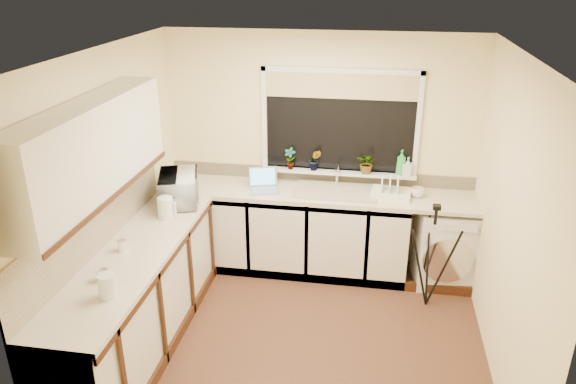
{
  "coord_description": "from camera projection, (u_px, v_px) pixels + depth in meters",
  "views": [
    {
      "loc": [
        0.56,
        -3.89,
        3.05
      ],
      "look_at": [
        -0.18,
        0.55,
        1.15
      ],
      "focal_mm": 34.12,
      "sensor_mm": 36.0,
      "label": 1
    }
  ],
  "objects": [
    {
      "name": "washing_machine",
      "position": [
        445.0,
        244.0,
        5.54
      ],
      "size": [
        0.63,
        0.61,
        0.82
      ],
      "primitive_type": "cube",
      "rotation": [
        0.0,
        0.0,
        0.09
      ],
      "color": "white",
      "rests_on": "floor"
    },
    {
      "name": "plant_b",
      "position": [
        315.0,
        160.0,
        5.65
      ],
      "size": [
        0.12,
        0.1,
        0.22
      ],
      "primitive_type": "imported",
      "rotation": [
        0.0,
        0.0,
        0.02
      ],
      "color": "#999999",
      "rests_on": "windowsill"
    },
    {
      "name": "wall_right",
      "position": [
        510.0,
        226.0,
        4.09
      ],
      "size": [
        0.0,
        3.0,
        3.0
      ],
      "primitive_type": "plane",
      "rotation": [
        1.57,
        0.0,
        -1.57
      ],
      "color": "#FFEAAA",
      "rests_on": "ground"
    },
    {
      "name": "plant_a",
      "position": [
        290.0,
        159.0,
        5.67
      ],
      "size": [
        0.14,
        0.11,
        0.23
      ],
      "primitive_type": "imported",
      "rotation": [
        0.0,
        0.0,
        -0.22
      ],
      "color": "#999999",
      "rests_on": "windowsill"
    },
    {
      "name": "worktop_left",
      "position": [
        133.0,
        255.0,
        4.39
      ],
      "size": [
        0.6,
        2.4,
        0.04
      ],
      "primitive_type": "cube",
      "color": "beige",
      "rests_on": "base_cabinet_left"
    },
    {
      "name": "window_blind",
      "position": [
        341.0,
        86.0,
        5.36
      ],
      "size": [
        1.5,
        0.02,
        0.25
      ],
      "primitive_type": "cube",
      "color": "tan",
      "rests_on": "wall_back"
    },
    {
      "name": "wall_back",
      "position": [
        320.0,
        152.0,
        5.7
      ],
      "size": [
        3.2,
        0.0,
        3.2
      ],
      "primitive_type": "plane",
      "rotation": [
        1.57,
        0.0,
        0.0
      ],
      "color": "#FFEAAA",
      "rests_on": "ground"
    },
    {
      "name": "steel_jar",
      "position": [
        122.0,
        246.0,
        4.38
      ],
      "size": [
        0.07,
        0.07,
        0.1
      ],
      "primitive_type": "cylinder",
      "color": "white",
      "rests_on": "worktop_left"
    },
    {
      "name": "plant_d",
      "position": [
        367.0,
        163.0,
        5.56
      ],
      "size": [
        0.25,
        0.23,
        0.22
      ],
      "primitive_type": "imported",
      "rotation": [
        0.0,
        0.0,
        -0.4
      ],
      "color": "#999999",
      "rests_on": "windowsill"
    },
    {
      "name": "dish_rack",
      "position": [
        391.0,
        193.0,
        5.42
      ],
      "size": [
        0.41,
        0.32,
        0.06
      ],
      "primitive_type": "cube",
      "rotation": [
        0.0,
        0.0,
        -0.09
      ],
      "color": "white",
      "rests_on": "worktop_back"
    },
    {
      "name": "cup_left",
      "position": [
        102.0,
        275.0,
        3.99
      ],
      "size": [
        0.12,
        0.12,
        0.09
      ],
      "primitive_type": "imported",
      "rotation": [
        0.0,
        0.0,
        0.32
      ],
      "color": "beige",
      "rests_on": "worktop_left"
    },
    {
      "name": "upper_cabinet",
      "position": [
        92.0,
        151.0,
        3.92
      ],
      "size": [
        0.28,
        1.9,
        0.7
      ],
      "primitive_type": "cube",
      "color": "silver",
      "rests_on": "wall_left"
    },
    {
      "name": "splashback_back",
      "position": [
        319.0,
        175.0,
        5.78
      ],
      "size": [
        3.2,
        0.02,
        0.14
      ],
      "primitive_type": "cube",
      "color": "beige",
      "rests_on": "wall_back"
    },
    {
      "name": "sink",
      "position": [
        335.0,
        191.0,
        5.51
      ],
      "size": [
        0.82,
        0.46,
        0.03
      ],
      "primitive_type": "cube",
      "color": "tan",
      "rests_on": "worktop_back"
    },
    {
      "name": "soap_bottle_green",
      "position": [
        401.0,
        162.0,
        5.52
      ],
      "size": [
        0.12,
        0.12,
        0.26
      ],
      "primitive_type": "imported",
      "rotation": [
        0.0,
        0.0,
        -0.25
      ],
      "color": "green",
      "rests_on": "windowsill"
    },
    {
      "name": "worktop_back",
      "position": [
        316.0,
        193.0,
        5.56
      ],
      "size": [
        3.2,
        0.6,
        0.04
      ],
      "primitive_type": "cube",
      "color": "beige",
      "rests_on": "base_cabinet_back"
    },
    {
      "name": "faucet",
      "position": [
        337.0,
        175.0,
        5.64
      ],
      "size": [
        0.03,
        0.03,
        0.24
      ],
      "primitive_type": "cylinder",
      "color": "silver",
      "rests_on": "worktop_back"
    },
    {
      "name": "base_cabinet_back",
      "position": [
        284.0,
        230.0,
        5.78
      ],
      "size": [
        2.55,
        0.6,
        0.86
      ],
      "primitive_type": "cube",
      "color": "silver",
      "rests_on": "floor"
    },
    {
      "name": "window_glass",
      "position": [
        340.0,
        123.0,
        5.53
      ],
      "size": [
        1.5,
        0.02,
        1.0
      ],
      "primitive_type": "cube",
      "color": "black",
      "rests_on": "wall_back"
    },
    {
      "name": "microwave",
      "position": [
        179.0,
        189.0,
        5.24
      ],
      "size": [
        0.5,
        0.61,
        0.29
      ],
      "primitive_type": "imported",
      "rotation": [
        0.0,
        0.0,
        1.88
      ],
      "color": "silver",
      "rests_on": "worktop_left"
    },
    {
      "name": "laptop",
      "position": [
        264.0,
        184.0,
        5.58
      ],
      "size": [
        0.35,
        0.34,
        0.21
      ],
      "rotation": [
        0.0,
        0.0,
        0.29
      ],
      "color": "#96959C",
      "rests_on": "worktop_back"
    },
    {
      "name": "ceiling",
      "position": [
        300.0,
        54.0,
        3.86
      ],
      "size": [
        3.2,
        3.2,
        0.0
      ],
      "primitive_type": "plane",
      "rotation": [
        3.14,
        0.0,
        0.0
      ],
      "color": "white",
      "rests_on": "ground"
    },
    {
      "name": "glass_jug",
      "position": [
        107.0,
        286.0,
        3.77
      ],
      "size": [
        0.12,
        0.12,
        0.18
      ],
      "primitive_type": "cylinder",
      "color": "silver",
      "rests_on": "worktop_left"
    },
    {
      "name": "soap_bottle_clear",
      "position": [
        408.0,
        166.0,
        5.51
      ],
      "size": [
        0.1,
        0.1,
        0.19
      ],
      "primitive_type": "imported",
      "rotation": [
        0.0,
        0.0,
        -0.2
      ],
      "color": "#999999",
      "rests_on": "windowsill"
    },
    {
      "name": "tripod",
      "position": [
        431.0,
        257.0,
        5.07
      ],
      "size": [
        0.67,
        0.67,
        1.05
      ],
      "primitive_type": null,
      "rotation": [
        0.0,
        0.0,
        -0.43
      ],
      "color": "black",
      "rests_on": "floor"
    },
    {
      "name": "base_cabinet_left",
      "position": [
        139.0,
        302.0,
        4.56
      ],
      "size": [
        0.54,
        2.4,
        0.86
      ],
      "primitive_type": "cube",
      "color": "silver",
      "rests_on": "floor"
    },
    {
      "name": "kettle",
      "position": [
        166.0,
        208.0,
        4.94
      ],
      "size": [
        0.14,
        0.14,
        0.19
      ],
      "primitive_type": "cylinder",
      "color": "white",
      "rests_on": "worktop_left"
    },
    {
      "name": "wall_left",
      "position": [
        110.0,
        198.0,
        4.57
      ],
      "size": [
        0.0,
        3.0,
        3.0
      ],
      "primitive_type": "plane",
      "rotation": [
        1.57,
        0.0,
        1.57
      ],
      "color": "#FFEAAA",
      "rests_on": "ground"
    },
    {
      "name": "windowsill",
      "position": [
        338.0,
        172.0,
        5.68
      ],
      "size": [
        1.6,
        0.14,
        0.03
      ],
      "primitive_type": "cube",
      "color": "white",
      "rests_on": "wall_back"
    },
    {
      "name": "wall_front",
      "position": [
        258.0,
        326.0,
        2.97
      ],
      "size": [
        3.2,
        0.0,
        3.2
      ],
      "primitive_type": "plane",
      "rotation": [
        -1.57,
        0.0,
        0.0
      ],
      "color": "#FFEAAA",
      "rests_on": "ground"
    },
    {
      "name": "cup_back",
      "position": [
        418.0,
        192.0,
        5.39
      ],
      "size": [
        0.14,
        0.14,
        0.1
      ],
      "primitive_type": "imported",
      "rotation": [
        0.0,
        0.0,
        0.11
      ],
      "color": "white",
      "rests_on": "worktop_back"
    },
    {
      "name": "floor",
      "position": [
        298.0,
        337.0,
        4.81
      ],
      "size": [
        3.2,
        3.2,
        0.0
      ],
      "primitive_type": "plane",
      "color": "brown",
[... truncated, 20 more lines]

